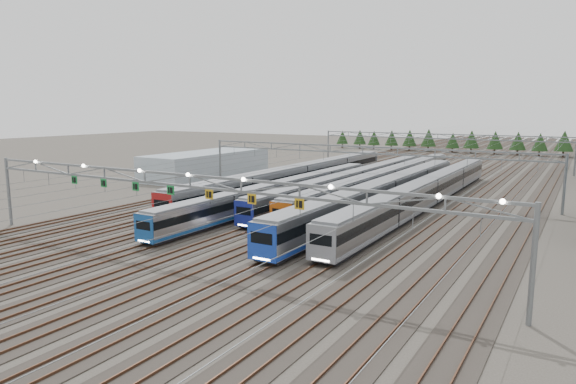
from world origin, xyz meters
The scene contains 13 objects.
ground centered at (0.00, 0.00, 0.00)m, with size 400.00×400.00×0.00m, color #47423A.
track_bed centered at (0.00, 100.00, 1.49)m, with size 54.00×260.00×5.42m.
train_a centered at (-11.25, 39.95, 2.32)m, with size 3.17×64.49×4.13m.
train_b centered at (-6.75, 27.13, 1.93)m, with size 2.58×53.19×3.35m.
train_c centered at (-2.25, 42.58, 1.98)m, with size 2.66×62.83×3.46m.
train_d centered at (2.25, 45.03, 2.08)m, with size 2.82×66.67×3.67m.
train_e centered at (6.75, 31.86, 2.20)m, with size 3.00×61.34×3.91m.
train_f centered at (11.25, 36.57, 2.14)m, with size 2.89×66.03×3.77m.
gantry_near centered at (-0.05, -0.12, 7.09)m, with size 56.36×0.61×8.08m.
gantry_mid centered at (0.00, 40.00, 6.39)m, with size 56.36×0.36×8.00m.
gantry_far centered at (0.00, 85.00, 6.39)m, with size 56.36×0.36×8.00m.
west_shed centered at (-36.56, 46.84, 2.45)m, with size 10.00×30.00×4.91m, color #95A9B2.
treeline centered at (5.40, 129.39, 4.23)m, with size 106.40×5.60×7.02m.
Camera 1 is at (30.49, -34.46, 13.71)m, focal length 32.00 mm.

